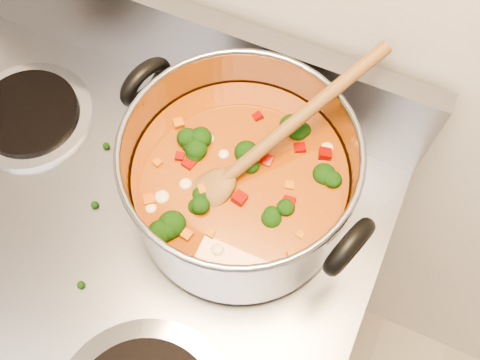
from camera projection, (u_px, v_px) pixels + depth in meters
name	position (u px, v px, depth m)	size (l,w,h in m)	color
electric_range	(138.00, 314.00, 1.14)	(0.76, 0.69, 1.08)	gray
stockpot	(240.00, 181.00, 0.68)	(0.35, 0.29, 0.17)	gray
wooden_spoon	(254.00, 155.00, 0.64)	(0.18, 0.27, 0.12)	brown
cooktop_crumbs	(200.00, 177.00, 0.77)	(0.34, 0.33, 0.01)	black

